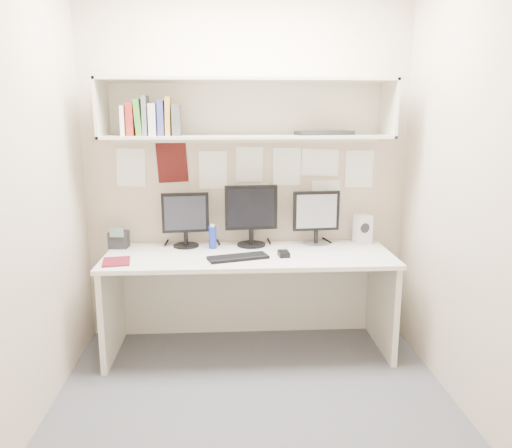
{
  "coord_description": "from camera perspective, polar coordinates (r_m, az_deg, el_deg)",
  "views": [
    {
      "loc": [
        -0.14,
        -2.72,
        1.68
      ],
      "look_at": [
        0.03,
        0.35,
        1.01
      ],
      "focal_mm": 35.0,
      "sensor_mm": 36.0,
      "label": 1
    }
  ],
  "objects": [
    {
      "name": "mouse",
      "position": [
        3.43,
        3.18,
        -3.41
      ],
      "size": [
        0.08,
        0.12,
        0.03
      ],
      "primitive_type": "cube",
      "rotation": [
        0.0,
        0.0,
        0.08
      ],
      "color": "black",
      "rests_on": "desk"
    },
    {
      "name": "desk",
      "position": [
        3.61,
        -0.79,
        -8.93
      ],
      "size": [
        2.0,
        0.7,
        0.73
      ],
      "color": "silver",
      "rests_on": "floor"
    },
    {
      "name": "book_stack",
      "position": [
        3.5,
        -11.84,
        11.72
      ],
      "size": [
        0.39,
        0.16,
        0.26
      ],
      "color": "white",
      "rests_on": "overhead_hutch"
    },
    {
      "name": "floor",
      "position": [
        3.19,
        -0.23,
        -19.32
      ],
      "size": [
        2.4,
        2.0,
        0.01
      ],
      "primitive_type": "cube",
      "color": "#49494F",
      "rests_on": "ground"
    },
    {
      "name": "keyboard",
      "position": [
        3.36,
        -2.07,
        -3.84
      ],
      "size": [
        0.43,
        0.25,
        0.02
      ],
      "primitive_type": "cube",
      "rotation": [
        0.0,
        0.0,
        0.29
      ],
      "color": "black",
      "rests_on": "desk"
    },
    {
      "name": "wall_right",
      "position": [
        3.05,
        22.92,
        4.28
      ],
      "size": [
        0.02,
        2.0,
        2.6
      ],
      "primitive_type": "cube",
      "color": "#BCA990",
      "rests_on": "ground"
    },
    {
      "name": "monitor_center",
      "position": [
        3.66,
        -0.56,
        1.29
      ],
      "size": [
        0.39,
        0.21,
        0.45
      ],
      "rotation": [
        0.0,
        0.0,
        0.09
      ],
      "color": "black",
      "rests_on": "desk"
    },
    {
      "name": "wall_back",
      "position": [
        3.74,
        -1.07,
        6.55
      ],
      "size": [
        2.4,
        0.02,
        2.6
      ],
      "primitive_type": "cube",
      "color": "#BCA990",
      "rests_on": "ground"
    },
    {
      "name": "wall_left",
      "position": [
        2.94,
        -24.39,
        3.87
      ],
      "size": [
        0.02,
        2.0,
        2.6
      ],
      "primitive_type": "cube",
      "color": "#BCA990",
      "rests_on": "ground"
    },
    {
      "name": "hutch_tray",
      "position": [
        3.6,
        7.81,
        10.28
      ],
      "size": [
        0.43,
        0.25,
        0.03
      ],
      "primitive_type": "cube",
      "rotation": [
        0.0,
        0.0,
        0.26
      ],
      "color": "black",
      "rests_on": "overhead_hutch"
    },
    {
      "name": "speaker",
      "position": [
        3.83,
        12.11,
        -0.58
      ],
      "size": [
        0.14,
        0.14,
        0.22
      ],
      "rotation": [
        0.0,
        0.0,
        0.33
      ],
      "color": "beige",
      "rests_on": "desk"
    },
    {
      "name": "blue_bottle",
      "position": [
        3.62,
        -4.98,
        -1.5
      ],
      "size": [
        0.06,
        0.06,
        0.18
      ],
      "color": "navy",
      "rests_on": "desk"
    },
    {
      "name": "desk_phone",
      "position": [
        3.76,
        -15.41,
        -1.7
      ],
      "size": [
        0.14,
        0.13,
        0.16
      ],
      "rotation": [
        0.0,
        0.0,
        -0.08
      ],
      "color": "black",
      "rests_on": "desk"
    },
    {
      "name": "monitor_right",
      "position": [
        3.71,
        6.9,
        1.01
      ],
      "size": [
        0.35,
        0.19,
        0.4
      ],
      "rotation": [
        0.0,
        0.0,
        0.09
      ],
      "color": "#A5A5AA",
      "rests_on": "desk"
    },
    {
      "name": "overhead_hutch",
      "position": [
        3.58,
        -1.01,
        13.03
      ],
      "size": [
        2.0,
        0.38,
        0.4
      ],
      "color": "beige",
      "rests_on": "wall_back"
    },
    {
      "name": "wall_front",
      "position": [
        1.76,
        1.46,
        -0.0
      ],
      "size": [
        2.4,
        0.02,
        2.6
      ],
      "primitive_type": "cube",
      "color": "#BCA990",
      "rests_on": "ground"
    },
    {
      "name": "pinned_papers",
      "position": [
        3.74,
        -1.07,
        5.78
      ],
      "size": [
        1.92,
        0.01,
        0.48
      ],
      "primitive_type": null,
      "color": "white",
      "rests_on": "wall_back"
    },
    {
      "name": "maroon_notebook",
      "position": [
        3.41,
        -15.67,
        -4.16
      ],
      "size": [
        0.2,
        0.24,
        0.01
      ],
      "primitive_type": "cube",
      "rotation": [
        0.0,
        0.0,
        0.17
      ],
      "color": "maroon",
      "rests_on": "desk"
    },
    {
      "name": "monitor_left",
      "position": [
        3.67,
        -8.07,
        0.81
      ],
      "size": [
        0.34,
        0.19,
        0.4
      ],
      "rotation": [
        0.0,
        0.0,
        0.1
      ],
      "color": "black",
      "rests_on": "desk"
    }
  ]
}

